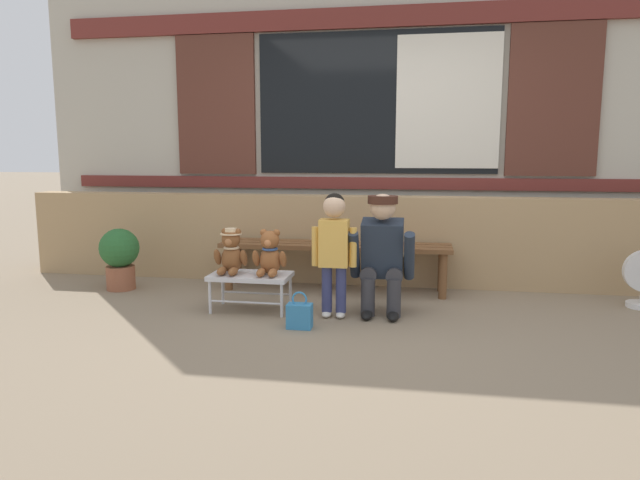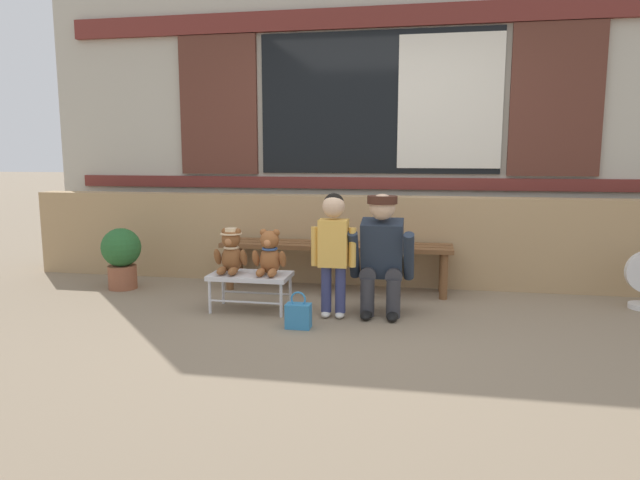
# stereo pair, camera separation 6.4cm
# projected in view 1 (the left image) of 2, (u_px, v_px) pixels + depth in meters

# --- Properties ---
(ground_plane) EXTENTS (60.00, 60.00, 0.00)m
(ground_plane) POSITION_uv_depth(u_px,v_px,m) (354.00, 326.00, 4.18)
(ground_plane) COLOR #84725B
(brick_low_wall) EXTENTS (6.98, 0.25, 0.85)m
(brick_low_wall) POSITION_uv_depth(u_px,v_px,m) (371.00, 240.00, 5.50)
(brick_low_wall) COLOR tan
(brick_low_wall) RESTS_ON ground
(shop_facade) EXTENTS (7.12, 0.26, 3.61)m
(shop_facade) POSITION_uv_depth(u_px,v_px,m) (378.00, 98.00, 5.80)
(shop_facade) COLOR #B7B2A3
(shop_facade) RESTS_ON ground
(wooden_bench_long) EXTENTS (2.10, 0.40, 0.44)m
(wooden_bench_long) POSITION_uv_depth(u_px,v_px,m) (335.00, 251.00, 5.21)
(wooden_bench_long) COLOR brown
(wooden_bench_long) RESTS_ON ground
(small_display_bench) EXTENTS (0.64, 0.36, 0.30)m
(small_display_bench) POSITION_uv_depth(u_px,v_px,m) (251.00, 278.00, 4.56)
(small_display_bench) COLOR silver
(small_display_bench) RESTS_ON ground
(teddy_bear_with_hat) EXTENTS (0.28, 0.27, 0.36)m
(teddy_bear_with_hat) POSITION_uv_depth(u_px,v_px,m) (231.00, 252.00, 4.56)
(teddy_bear_with_hat) COLOR brown
(teddy_bear_with_hat) RESTS_ON small_display_bench
(teddy_bear_plain) EXTENTS (0.28, 0.26, 0.36)m
(teddy_bear_plain) POSITION_uv_depth(u_px,v_px,m) (270.00, 254.00, 4.50)
(teddy_bear_plain) COLOR #93562D
(teddy_bear_plain) RESTS_ON small_display_bench
(child_standing) EXTENTS (0.35, 0.18, 0.96)m
(child_standing) POSITION_uv_depth(u_px,v_px,m) (334.00, 241.00, 4.33)
(child_standing) COLOR navy
(child_standing) RESTS_ON ground
(adult_crouching) EXTENTS (0.50, 0.49, 0.95)m
(adult_crouching) POSITION_uv_depth(u_px,v_px,m) (383.00, 254.00, 4.43)
(adult_crouching) COLOR #333338
(adult_crouching) RESTS_ON ground
(handbag_on_ground) EXTENTS (0.18, 0.11, 0.27)m
(handbag_on_ground) POSITION_uv_depth(u_px,v_px,m) (300.00, 315.00, 4.12)
(handbag_on_ground) COLOR teal
(handbag_on_ground) RESTS_ON ground
(potted_plant) EXTENTS (0.36, 0.36, 0.57)m
(potted_plant) POSITION_uv_depth(u_px,v_px,m) (120.00, 255.00, 5.26)
(potted_plant) COLOR brown
(potted_plant) RESTS_ON ground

